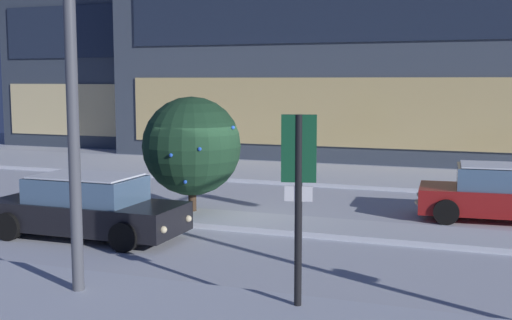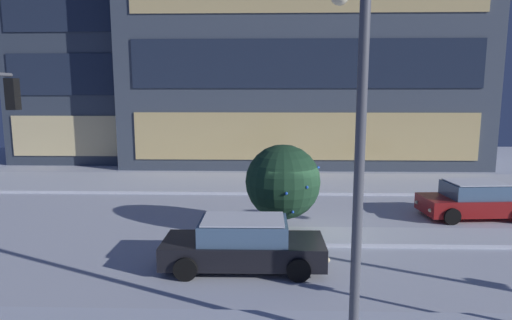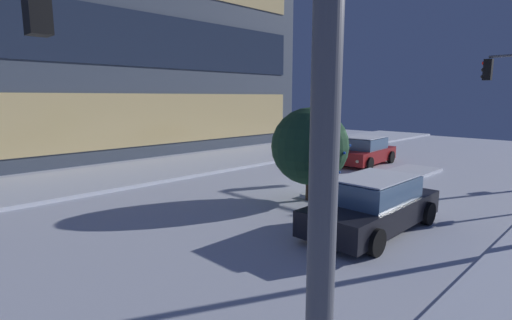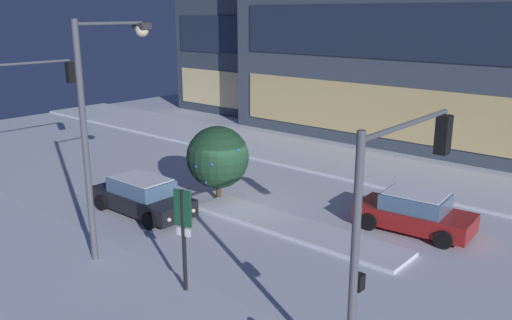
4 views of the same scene
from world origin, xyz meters
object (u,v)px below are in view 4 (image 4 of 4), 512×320
car_near (142,196)px  decorated_tree_median (218,157)px  car_far (414,213)px  traffic_light_corner_near_right (397,194)px  traffic_light_corner_near_left (14,97)px  parking_info_sign (183,229)px  street_lamp_arched (103,108)px

car_near → decorated_tree_median: 3.58m
car_far → traffic_light_corner_near_right: traffic_light_corner_near_right is taller
car_far → traffic_light_corner_near_left: traffic_light_corner_near_left is taller
traffic_light_corner_near_right → parking_info_sign: bearing=104.6°
car_far → street_lamp_arched: size_ratio=0.57×
parking_info_sign → decorated_tree_median: 8.09m
car_near → parking_info_sign: (6.20, -3.26, 1.33)m
traffic_light_corner_near_left → street_lamp_arched: street_lamp_arched is taller
parking_info_sign → decorated_tree_median: bearing=24.8°
car_far → street_lamp_arched: (-6.74, -8.56, 4.31)m
traffic_light_corner_near_right → parking_info_sign: size_ratio=1.79×
car_far → parking_info_sign: (-2.97, -8.72, 1.34)m
traffic_light_corner_near_left → traffic_light_corner_near_right: 19.29m
car_near → street_lamp_arched: size_ratio=0.62×
car_far → decorated_tree_median: bearing=11.8°
decorated_tree_median → car_far: bearing=16.4°
car_near → traffic_light_corner_near_left: (-7.46, -1.26, 3.45)m
traffic_light_corner_near_left → parking_info_sign: size_ratio=1.83×
car_near → car_far: bearing=30.5°
traffic_light_corner_near_left → decorated_tree_median: bearing=-63.2°
car_near → car_far: same height
car_far → decorated_tree_median: decorated_tree_median is taller
traffic_light_corner_near_left → decorated_tree_median: traffic_light_corner_near_left is taller
car_far → traffic_light_corner_near_right: 8.37m
traffic_light_corner_near_right → parking_info_sign: 6.11m
car_near → traffic_light_corner_near_left: traffic_light_corner_near_left is taller
car_far → parking_info_sign: size_ratio=1.39×
car_far → traffic_light_corner_near_left: (-16.63, -6.72, 3.45)m
car_near → traffic_light_corner_near_right: traffic_light_corner_near_right is taller
traffic_light_corner_near_left → parking_info_sign: traffic_light_corner_near_left is taller
car_near → traffic_light_corner_near_right: size_ratio=0.84×
street_lamp_arched → traffic_light_corner_near_right: bearing=-84.1°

